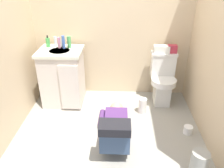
{
  "coord_description": "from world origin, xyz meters",
  "views": [
    {
      "loc": [
        0.14,
        -2.3,
        1.86
      ],
      "look_at": [
        0.03,
        0.37,
        0.45
      ],
      "focal_mm": 36.54,
      "sensor_mm": 36.0,
      "label": 1
    }
  ],
  "objects": [
    {
      "name": "bottle_pink",
      "position": [
        -0.72,
        0.71,
        0.9
      ],
      "size": [
        0.04,
        0.04,
        0.15
      ],
      "primitive_type": "cylinder",
      "color": "pink",
      "rests_on": "vanity_cabinet"
    },
    {
      "name": "toilet",
      "position": [
        0.75,
        0.7,
        0.37
      ],
      "size": [
        0.36,
        0.46,
        0.75
      ],
      "color": "silver",
      "rests_on": "ground_plane"
    },
    {
      "name": "bottle_blue",
      "position": [
        -0.66,
        0.7,
        0.91
      ],
      "size": [
        0.04,
        0.04,
        0.18
      ],
      "primitive_type": "cylinder",
      "color": "#456ABB",
      "rests_on": "vanity_cabinet"
    },
    {
      "name": "wall_back",
      "position": [
        0.0,
        1.0,
        1.2
      ],
      "size": [
        2.45,
        0.08,
        2.4
      ],
      "primitive_type": "cube",
      "color": "beige",
      "rests_on": "ground_plane"
    },
    {
      "name": "bottle_clear",
      "position": [
        -0.79,
        0.79,
        0.89
      ],
      "size": [
        0.04,
        0.04,
        0.14
      ],
      "primitive_type": "cylinder",
      "color": "silver",
      "rests_on": "vanity_cabinet"
    },
    {
      "name": "toiletry_bag",
      "position": [
        0.86,
        0.79,
        0.81
      ],
      "size": [
        0.12,
        0.09,
        0.11
      ],
      "primitive_type": "cube",
      "color": "#B22D3F",
      "rests_on": "toilet"
    },
    {
      "name": "soap_dispenser",
      "position": [
        -0.89,
        0.76,
        0.89
      ],
      "size": [
        0.06,
        0.06,
        0.17
      ],
      "color": "#46A44E",
      "rests_on": "vanity_cabinet"
    },
    {
      "name": "paper_towel_roll",
      "position": [
        0.45,
        0.38,
        0.11
      ],
      "size": [
        0.11,
        0.11,
        0.22
      ],
      "primitive_type": "cylinder",
      "color": "white",
      "rests_on": "ground_plane"
    },
    {
      "name": "tissue_box",
      "position": [
        0.71,
        0.79,
        0.8
      ],
      "size": [
        0.22,
        0.11,
        0.1
      ],
      "primitive_type": "cube",
      "color": "silver",
      "rests_on": "toilet"
    },
    {
      "name": "ground_plane",
      "position": [
        0.0,
        0.0,
        -0.02
      ],
      "size": [
        2.79,
        2.92,
        0.04
      ],
      "primitive_type": "cube",
      "color": "#99978C"
    },
    {
      "name": "trash_can",
      "position": [
        0.92,
        -0.66,
        0.14
      ],
      "size": [
        0.17,
        0.17,
        0.27
      ],
      "primitive_type": "cylinder",
      "color": "#989992",
      "rests_on": "ground_plane"
    },
    {
      "name": "toilet_paper_roll",
      "position": [
        0.98,
        -0.05,
        0.05
      ],
      "size": [
        0.11,
        0.11,
        0.1
      ],
      "primitive_type": "cylinder",
      "color": "white",
      "rests_on": "ground_plane"
    },
    {
      "name": "person_plumber",
      "position": [
        0.09,
        -0.21,
        0.18
      ],
      "size": [
        0.39,
        1.06,
        0.52
      ],
      "color": "#512D6B",
      "rests_on": "ground_plane"
    },
    {
      "name": "bottle_green",
      "position": [
        -0.59,
        0.74,
        0.9
      ],
      "size": [
        0.05,
        0.05,
        0.16
      ],
      "primitive_type": "cylinder",
      "color": "#489B53",
      "rests_on": "vanity_cabinet"
    },
    {
      "name": "faucet",
      "position": [
        -0.7,
        0.78,
        0.87
      ],
      "size": [
        0.02,
        0.02,
        0.1
      ],
      "primitive_type": "cylinder",
      "color": "silver",
      "rests_on": "vanity_cabinet"
    },
    {
      "name": "vanity_cabinet",
      "position": [
        -0.7,
        0.63,
        0.42
      ],
      "size": [
        0.6,
        0.53,
        0.82
      ],
      "color": "beige",
      "rests_on": "ground_plane"
    }
  ]
}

